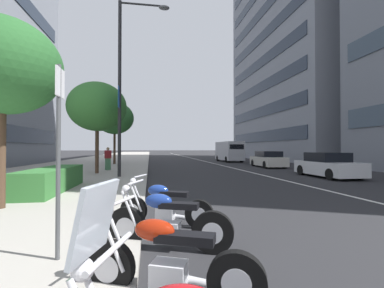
{
  "coord_description": "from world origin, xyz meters",
  "views": [
    {
      "loc": [
        -1.86,
        6.9,
        1.67
      ],
      "look_at": [
        17.43,
        3.81,
        1.98
      ],
      "focal_mm": 24.74,
      "sensor_mm": 36.0,
      "label": 1
    }
  ],
  "objects_px": {
    "street_tree_far_plaza": "(97,107)",
    "street_lamp_with_banners": "(127,74)",
    "delivery_van_ahead": "(229,151)",
    "motorcycle_far_end_row": "(167,264)",
    "car_approaching_light": "(268,160)",
    "street_tree_mid_sidewalk": "(2,67)",
    "car_following_behind": "(328,166)",
    "pedestrian_on_plaza": "(108,159)",
    "street_tree_near_plaza_corner": "(115,118)",
    "parking_sign_by_curb": "(59,142)",
    "motorcycle_under_tarp": "(167,224)",
    "motorcycle_by_sign_pole": "(164,207)"
  },
  "relations": [
    {
      "from": "car_following_behind",
      "to": "street_tree_far_plaza",
      "type": "bearing_deg",
      "value": 78.25
    },
    {
      "from": "car_following_behind",
      "to": "parking_sign_by_curb",
      "type": "bearing_deg",
      "value": 131.8
    },
    {
      "from": "motorcycle_under_tarp",
      "to": "car_approaching_light",
      "type": "relative_size",
      "value": 0.46
    },
    {
      "from": "car_approaching_light",
      "to": "delivery_van_ahead",
      "type": "relative_size",
      "value": 0.8
    },
    {
      "from": "delivery_van_ahead",
      "to": "parking_sign_by_curb",
      "type": "xyz_separation_m",
      "value": [
        -27.73,
        10.96,
        0.43
      ]
    },
    {
      "from": "car_approaching_light",
      "to": "street_tree_far_plaza",
      "type": "height_order",
      "value": "street_tree_far_plaza"
    },
    {
      "from": "motorcycle_far_end_row",
      "to": "motorcycle_by_sign_pole",
      "type": "relative_size",
      "value": 1.0
    },
    {
      "from": "street_tree_mid_sidewalk",
      "to": "street_tree_far_plaza",
      "type": "xyz_separation_m",
      "value": [
        9.34,
        -0.58,
        0.44
      ]
    },
    {
      "from": "street_tree_mid_sidewalk",
      "to": "pedestrian_on_plaza",
      "type": "height_order",
      "value": "street_tree_mid_sidewalk"
    },
    {
      "from": "motorcycle_under_tarp",
      "to": "car_following_behind",
      "type": "relative_size",
      "value": 0.49
    },
    {
      "from": "motorcycle_far_end_row",
      "to": "street_tree_near_plaza_corner",
      "type": "height_order",
      "value": "street_tree_near_plaza_corner"
    },
    {
      "from": "delivery_van_ahead",
      "to": "street_tree_far_plaza",
      "type": "bearing_deg",
      "value": 137.85
    },
    {
      "from": "motorcycle_under_tarp",
      "to": "pedestrian_on_plaza",
      "type": "distance_m",
      "value": 15.13
    },
    {
      "from": "motorcycle_far_end_row",
      "to": "motorcycle_by_sign_pole",
      "type": "distance_m",
      "value": 2.81
    },
    {
      "from": "parking_sign_by_curb",
      "to": "pedestrian_on_plaza",
      "type": "bearing_deg",
      "value": 6.15
    },
    {
      "from": "pedestrian_on_plaza",
      "to": "motorcycle_under_tarp",
      "type": "bearing_deg",
      "value": 159.25
    },
    {
      "from": "car_following_behind",
      "to": "street_tree_far_plaza",
      "type": "distance_m",
      "value": 14.08
    },
    {
      "from": "motorcycle_far_end_row",
      "to": "motorcycle_under_tarp",
      "type": "distance_m",
      "value": 1.47
    },
    {
      "from": "motorcycle_far_end_row",
      "to": "street_lamp_with_banners",
      "type": "distance_m",
      "value": 12.89
    },
    {
      "from": "car_following_behind",
      "to": "car_approaching_light",
      "type": "relative_size",
      "value": 0.94
    },
    {
      "from": "motorcycle_far_end_row",
      "to": "pedestrian_on_plaza",
      "type": "height_order",
      "value": "pedestrian_on_plaza"
    },
    {
      "from": "car_following_behind",
      "to": "pedestrian_on_plaza",
      "type": "relative_size",
      "value": 2.63
    },
    {
      "from": "motorcycle_by_sign_pole",
      "to": "car_approaching_light",
      "type": "height_order",
      "value": "car_approaching_light"
    },
    {
      "from": "car_following_behind",
      "to": "street_tree_far_plaza",
      "type": "height_order",
      "value": "street_tree_far_plaza"
    },
    {
      "from": "motorcycle_far_end_row",
      "to": "parking_sign_by_curb",
      "type": "bearing_deg",
      "value": -11.88
    },
    {
      "from": "parking_sign_by_curb",
      "to": "street_tree_mid_sidewalk",
      "type": "relative_size",
      "value": 0.55
    },
    {
      "from": "street_tree_mid_sidewalk",
      "to": "car_approaching_light",
      "type": "bearing_deg",
      "value": -44.1
    },
    {
      "from": "street_tree_far_plaza",
      "to": "motorcycle_far_end_row",
      "type": "bearing_deg",
      "value": -166.37
    },
    {
      "from": "delivery_van_ahead",
      "to": "street_tree_mid_sidewalk",
      "type": "xyz_separation_m",
      "value": [
        -24.21,
        13.47,
        2.43
      ]
    },
    {
      "from": "car_following_behind",
      "to": "parking_sign_by_curb",
      "type": "xyz_separation_m",
      "value": [
        -9.93,
        11.38,
        1.09
      ]
    },
    {
      "from": "motorcycle_under_tarp",
      "to": "street_tree_near_plaza_corner",
      "type": "height_order",
      "value": "street_tree_near_plaza_corner"
    },
    {
      "from": "car_following_behind",
      "to": "pedestrian_on_plaza",
      "type": "xyz_separation_m",
      "value": [
        5.35,
        13.03,
        0.29
      ]
    },
    {
      "from": "motorcycle_far_end_row",
      "to": "car_approaching_light",
      "type": "height_order",
      "value": "car_approaching_light"
    },
    {
      "from": "delivery_van_ahead",
      "to": "street_lamp_with_banners",
      "type": "distance_m",
      "value": 20.72
    },
    {
      "from": "car_following_behind",
      "to": "street_tree_near_plaza_corner",
      "type": "height_order",
      "value": "street_tree_near_plaza_corner"
    },
    {
      "from": "motorcycle_under_tarp",
      "to": "pedestrian_on_plaza",
      "type": "height_order",
      "value": "pedestrian_on_plaza"
    },
    {
      "from": "street_tree_near_plaza_corner",
      "to": "street_lamp_with_banners",
      "type": "bearing_deg",
      "value": -169.77
    },
    {
      "from": "motorcycle_under_tarp",
      "to": "motorcycle_by_sign_pole",
      "type": "distance_m",
      "value": 1.34
    },
    {
      "from": "parking_sign_by_curb",
      "to": "street_tree_near_plaza_corner",
      "type": "relative_size",
      "value": 0.45
    },
    {
      "from": "motorcycle_under_tarp",
      "to": "car_following_behind",
      "type": "bearing_deg",
      "value": -115.51
    },
    {
      "from": "motorcycle_far_end_row",
      "to": "street_tree_mid_sidewalk",
      "type": "xyz_separation_m",
      "value": [
        4.5,
        3.93,
        3.34
      ]
    },
    {
      "from": "motorcycle_under_tarp",
      "to": "car_following_behind",
      "type": "xyz_separation_m",
      "value": [
        9.43,
        -9.86,
        0.23
      ]
    },
    {
      "from": "street_lamp_with_banners",
      "to": "street_tree_mid_sidewalk",
      "type": "distance_m",
      "value": 7.84
    },
    {
      "from": "car_following_behind",
      "to": "delivery_van_ahead",
      "type": "xyz_separation_m",
      "value": [
        17.8,
        0.42,
        0.66
      ]
    },
    {
      "from": "parking_sign_by_curb",
      "to": "street_tree_mid_sidewalk",
      "type": "distance_m",
      "value": 4.76
    },
    {
      "from": "motorcycle_far_end_row",
      "to": "car_following_behind",
      "type": "relative_size",
      "value": 0.47
    },
    {
      "from": "motorcycle_under_tarp",
      "to": "pedestrian_on_plaza",
      "type": "bearing_deg",
      "value": -57.15
    },
    {
      "from": "motorcycle_under_tarp",
      "to": "street_tree_far_plaza",
      "type": "height_order",
      "value": "street_tree_far_plaza"
    },
    {
      "from": "parking_sign_by_curb",
      "to": "motorcycle_under_tarp",
      "type": "bearing_deg",
      "value": -71.85
    },
    {
      "from": "street_tree_far_plaza",
      "to": "street_lamp_with_banners",
      "type": "bearing_deg",
      "value": -138.39
    }
  ]
}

